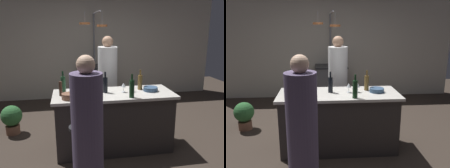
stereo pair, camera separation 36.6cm
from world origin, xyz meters
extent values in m
plane|color=#382D26|center=(0.00, 0.00, 0.00)|extent=(9.00, 9.00, 0.00)
cube|color=beige|center=(0.00, 2.85, 1.30)|extent=(6.40, 0.16, 2.60)
cube|color=#332D2B|center=(0.00, 0.00, 0.43)|extent=(1.72, 0.66, 0.86)
cube|color=beige|center=(0.00, 0.00, 0.88)|extent=(1.80, 0.72, 0.04)
cube|color=#47474C|center=(0.00, 2.45, 0.43)|extent=(0.76, 0.60, 0.86)
cube|color=black|center=(0.00, 2.45, 0.88)|extent=(0.80, 0.64, 0.03)
cylinder|color=white|center=(0.06, 0.92, 0.75)|extent=(0.36, 0.36, 1.50)
sphere|color=tan|center=(0.06, 0.92, 1.59)|extent=(0.20, 0.20, 0.20)
cylinder|color=#4C4C51|center=(-0.55, -0.62, 0.33)|extent=(0.06, 0.06, 0.62)
cylinder|color=black|center=(-0.55, -0.62, 0.66)|extent=(0.26, 0.26, 0.04)
cylinder|color=#594C6B|center=(-0.48, -1.01, 0.71)|extent=(0.34, 0.34, 1.42)
sphere|color=#D8AD8C|center=(-0.48, -1.01, 1.51)|extent=(0.19, 0.19, 0.19)
cylinder|color=gray|center=(0.00, 2.70, 1.07)|extent=(0.04, 0.04, 2.15)
cylinder|color=gray|center=(0.00, 2.05, 2.15)|extent=(0.04, 1.29, 0.04)
cylinder|color=#B26638|center=(-0.30, 1.59, 1.91)|extent=(0.21, 0.21, 0.04)
cylinder|color=gray|center=(-0.30, 1.56, 2.03)|extent=(0.01, 0.01, 0.24)
cylinder|color=#B26638|center=(0.05, 1.58, 1.87)|extent=(0.22, 0.22, 0.04)
cylinder|color=gray|center=(0.05, 1.56, 2.01)|extent=(0.01, 0.01, 0.28)
cylinder|color=brown|center=(-1.68, 0.80, 0.08)|extent=(0.24, 0.24, 0.16)
sphere|color=#2D6633|center=(-1.68, 0.80, 0.34)|extent=(0.36, 0.36, 0.36)
cylinder|color=#382319|center=(-0.77, -0.01, 1.01)|extent=(0.05, 0.05, 0.21)
cylinder|color=#143319|center=(0.21, -0.27, 1.02)|extent=(0.07, 0.07, 0.25)
cylinder|color=#143319|center=(0.21, -0.27, 1.19)|extent=(0.03, 0.03, 0.08)
cylinder|color=black|center=(-0.12, 0.04, 1.02)|extent=(0.07, 0.07, 0.23)
cylinder|color=black|center=(-0.12, 0.04, 1.17)|extent=(0.03, 0.03, 0.08)
cylinder|color=#193D23|center=(-0.74, 0.18, 1.02)|extent=(0.07, 0.07, 0.24)
cylinder|color=#193D23|center=(-0.74, 0.18, 1.18)|extent=(0.03, 0.03, 0.08)
cylinder|color=brown|center=(0.44, 0.12, 1.01)|extent=(0.07, 0.07, 0.23)
cylinder|color=brown|center=(0.44, 0.12, 1.17)|extent=(0.03, 0.03, 0.08)
cylinder|color=silver|center=(0.29, 0.02, 0.90)|extent=(0.06, 0.06, 0.01)
cylinder|color=silver|center=(0.29, 0.02, 0.94)|extent=(0.01, 0.01, 0.07)
cone|color=silver|center=(0.29, 0.02, 1.01)|extent=(0.07, 0.07, 0.06)
cylinder|color=silver|center=(-0.48, 0.10, 0.90)|extent=(0.06, 0.06, 0.01)
cylinder|color=silver|center=(-0.48, 0.10, 0.94)|extent=(0.01, 0.01, 0.07)
cone|color=silver|center=(-0.48, 0.10, 1.01)|extent=(0.07, 0.07, 0.06)
cylinder|color=silver|center=(0.15, 0.02, 0.90)|extent=(0.06, 0.06, 0.01)
cylinder|color=silver|center=(0.15, 0.02, 0.94)|extent=(0.01, 0.01, 0.07)
cone|color=silver|center=(0.15, 0.02, 1.01)|extent=(0.07, 0.07, 0.06)
cylinder|color=#334C6B|center=(0.58, 0.01, 0.93)|extent=(0.22, 0.22, 0.06)
cylinder|color=brown|center=(-0.66, -0.19, 0.94)|extent=(0.20, 0.20, 0.08)
camera|label=1|loc=(-0.63, -3.34, 1.90)|focal=37.96mm
camera|label=2|loc=(-0.27, -3.39, 1.90)|focal=37.96mm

